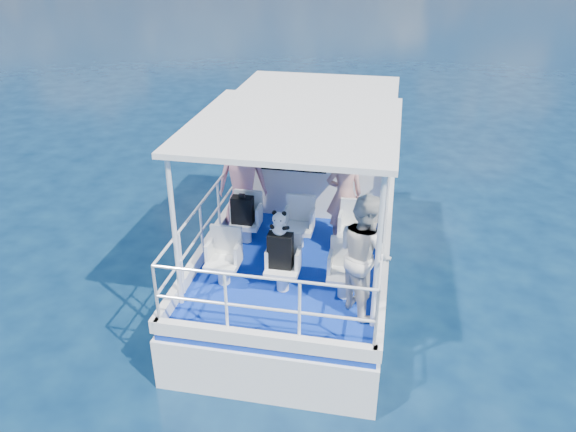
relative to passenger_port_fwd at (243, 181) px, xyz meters
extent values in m
plane|color=#071C38|center=(1.09, -0.75, -1.76)|extent=(2000.00, 2000.00, 0.00)
cube|color=white|center=(1.09, 0.25, -1.76)|extent=(3.00, 7.00, 1.60)
cube|color=#0A2794|center=(1.09, 0.25, -0.91)|extent=(2.90, 6.90, 0.10)
cube|color=white|center=(1.09, 1.55, 0.24)|extent=(2.85, 2.00, 2.20)
cube|color=white|center=(1.09, -0.95, 1.38)|extent=(3.00, 3.20, 0.08)
cylinder|color=white|center=(-0.26, -2.45, 0.24)|extent=(0.07, 0.07, 2.20)
cylinder|color=white|center=(2.44, -2.45, 0.24)|extent=(0.07, 0.07, 2.20)
cylinder|color=white|center=(-0.26, 0.45, 0.24)|extent=(0.07, 0.07, 2.20)
cylinder|color=white|center=(2.44, 0.45, 0.24)|extent=(0.07, 0.07, 2.20)
cube|color=white|center=(0.19, -0.55, -0.67)|extent=(0.48, 0.46, 0.38)
cube|color=white|center=(1.09, -0.55, -0.67)|extent=(0.48, 0.46, 0.38)
cube|color=white|center=(1.99, -0.55, -0.67)|extent=(0.48, 0.46, 0.38)
cube|color=white|center=(0.19, -1.85, -0.67)|extent=(0.48, 0.46, 0.38)
cube|color=white|center=(1.09, -1.85, -0.67)|extent=(0.48, 0.46, 0.38)
cube|color=white|center=(1.99, -1.85, -0.67)|extent=(0.48, 0.46, 0.38)
imported|color=pink|center=(0.00, 0.00, 0.00)|extent=(0.73, 0.60, 1.73)
imported|color=tan|center=(1.78, -0.16, -0.03)|extent=(0.70, 0.55, 1.67)
imported|color=silver|center=(2.26, -2.08, 0.01)|extent=(1.02, 1.07, 1.74)
cube|color=black|center=(0.16, -0.61, -0.25)|extent=(0.36, 0.20, 0.47)
cube|color=black|center=(1.05, -1.84, -0.22)|extent=(0.35, 0.20, 0.53)
cube|color=black|center=(0.15, -0.62, 0.01)|extent=(0.10, 0.06, 0.06)
camera|label=1|loc=(2.50, -8.61, 3.85)|focal=35.00mm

